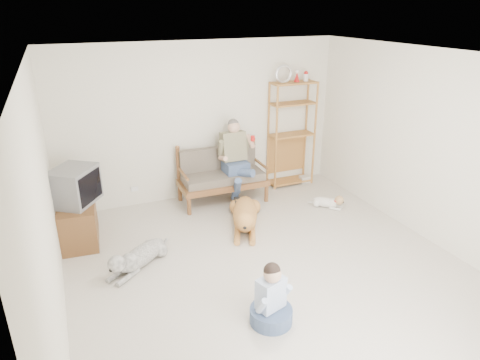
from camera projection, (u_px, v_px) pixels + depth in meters
name	position (u px, v px, depth m)	size (l,w,h in m)	color
floor	(272.00, 272.00, 5.55)	(5.50, 5.50, 0.00)	silver
ceiling	(279.00, 57.00, 4.53)	(5.50, 5.50, 0.00)	white
wall_back	(202.00, 122.00, 7.38)	(5.00, 5.00, 0.00)	silver
wall_front	(477.00, 323.00, 2.70)	(5.00, 5.00, 0.00)	silver
wall_left	(46.00, 213.00, 4.13)	(5.50, 5.50, 0.00)	silver
wall_right	(435.00, 150.00, 5.95)	(5.50, 5.50, 0.00)	silver
loveseat	(221.00, 174.00, 7.45)	(1.52, 0.74, 0.95)	brown
man	(237.00, 167.00, 7.25)	(0.55, 0.79, 1.27)	#475683
etagere	(292.00, 133.00, 7.95)	(0.87, 0.38, 2.27)	#BB7A3A
book_stack	(305.00, 179.00, 8.35)	(0.20, 0.14, 0.13)	silver
tv_stand	(78.00, 223.00, 6.18)	(0.58, 0.94, 0.60)	brown
crt_tv	(75.00, 186.00, 6.00)	(0.77, 0.80, 0.52)	slate
wall_outlet	(135.00, 189.00, 7.31)	(0.12, 0.02, 0.08)	white
golden_retriever	(245.00, 216.00, 6.62)	(0.79, 1.47, 0.47)	#CC8547
shaggy_dog	(137.00, 257.00, 5.60)	(0.98, 0.86, 0.37)	white
terrier	(329.00, 202.00, 7.29)	(0.48, 0.52, 0.24)	white
child	(271.00, 301.00, 4.59)	(0.47, 0.47, 0.74)	#475683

